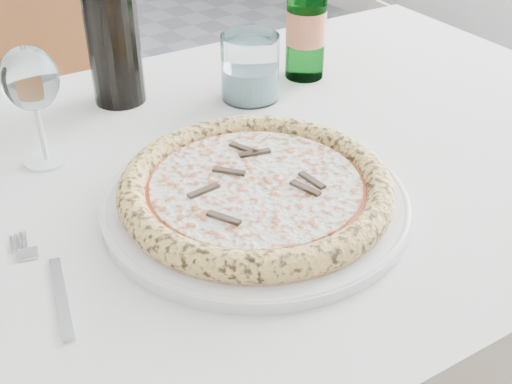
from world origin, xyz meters
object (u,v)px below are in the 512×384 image
dining_table (211,230)px  pizza (256,187)px  tumbler (250,71)px  wine_glass (30,82)px  wine_bottle (110,14)px  chair_far (66,102)px  beer_bottle (306,18)px  plate (256,200)px

dining_table → pizza: bearing=-90.0°
pizza → tumbler: tumbler is taller
pizza → wine_glass: 0.31m
wine_glass → wine_bottle: 0.20m
dining_table → chair_far: 0.77m
pizza → wine_bottle: (0.01, 0.36, 0.11)m
chair_far → dining_table: bearing=-98.2°
beer_bottle → plate: bearing=-140.2°
tumbler → wine_bottle: bearing=144.7°
wine_glass → wine_bottle: (0.17, 0.10, 0.02)m
dining_table → chair_far: (0.11, 0.76, -0.13)m
tumbler → beer_bottle: size_ratio=0.40×
beer_bottle → pizza: bearing=-140.2°
dining_table → wine_bottle: (0.01, 0.26, 0.23)m
beer_bottle → wine_bottle: wine_bottle is taller
chair_far → tumbler: (0.07, -0.62, 0.27)m
plate → wine_bottle: size_ratio=1.13×
tumbler → dining_table: bearing=-141.8°
dining_table → wine_bottle: 0.35m
chair_far → wine_glass: chair_far is taller
pizza → wine_bottle: wine_bottle is taller
wine_bottle → plate: bearing=-92.0°
chair_far → plate: size_ratio=2.56×
chair_far → tumbler: 0.68m
wine_glass → tumbler: 0.34m
dining_table → tumbler: bearing=38.2°
pizza → tumbler: (0.18, 0.24, 0.02)m
dining_table → wine_glass: 0.30m
plate → tumbler: (0.18, 0.24, 0.03)m
plate → wine_bottle: wine_bottle is taller
pizza → wine_bottle: size_ratio=1.00×
plate → wine_glass: bearing=121.1°
pizza → tumbler: size_ratio=3.20×
beer_bottle → wine_bottle: bearing=159.5°
chair_far → wine_bottle: wine_bottle is taller
plate → wine_bottle: 0.38m
plate → tumbler: size_ratio=3.61×
plate → tumbler: tumbler is taller
chair_far → plate: (-0.11, -0.86, 0.23)m
beer_bottle → tumbler: bearing=-175.4°
tumbler → wine_bottle: size_ratio=0.31×
dining_table → plate: (0.00, -0.10, 0.11)m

